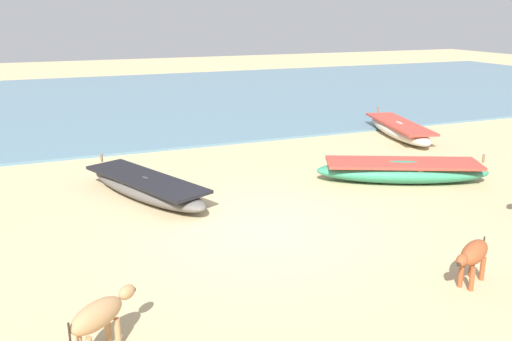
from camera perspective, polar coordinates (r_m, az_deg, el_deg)
name	(u,v)px	position (r m, az deg, el deg)	size (l,w,h in m)	color
ground	(261,228)	(10.31, 0.55, -6.23)	(80.00, 80.00, 0.00)	tan
sea_water	(127,100)	(25.91, -13.72, 7.40)	(60.00, 20.00, 0.08)	slate
fishing_boat_0	(402,171)	(13.46, 15.50, -0.02)	(4.26, 2.70, 0.72)	#338C66
fishing_boat_3	(399,129)	(18.35, 15.16, 4.34)	(1.95, 4.34, 0.69)	beige
fishing_boat_4	(146,187)	(12.13, -11.82, -1.71)	(2.52, 4.06, 0.68)	#5B5651
calf_near_rust	(473,255)	(8.75, 22.38, -8.40)	(1.01, 0.66, 0.69)	#9E4C28
calf_far_tan	(99,316)	(6.87, -16.54, -14.79)	(0.96, 0.82, 0.71)	tan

